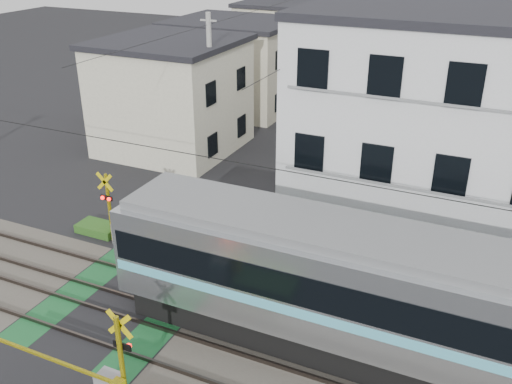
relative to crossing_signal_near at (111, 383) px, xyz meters
The scene contains 10 objects.
ground 4.53m from the crossing_signal_near, 125.29° to the left, with size 120.00×120.00×0.00m, color black.
track_bed 4.53m from the crossing_signal_near, 125.29° to the left, with size 120.00×120.00×0.14m.
crossing_signal_near is the anchor object (origin of this frame).
crossing_signal_far 8.95m from the crossing_signal_near, 125.29° to the left, with size 4.74×0.65×3.09m.
apartment_block 14.95m from the crossing_signal_near, 65.78° to the left, with size 10.20×8.36×9.30m.
houses_row 29.77m from the crossing_signal_near, 94.51° to the left, with size 22.07×31.35×6.80m.
catenary 5.84m from the crossing_signal_near, 47.20° to the left, with size 60.00×5.04×7.00m.
utility_poles 27.12m from the crossing_signal_near, 97.77° to the left, with size 7.90×42.00×8.00m.
pedestrian 38.81m from the crossing_signal_near, 91.94° to the left, with size 0.55×0.36×1.51m, color #2B3035.
weed_patches 3.70m from the crossing_signal_near, 103.09° to the left, with size 10.25×8.80×0.40m.
Camera 1 is at (11.07, -12.67, 11.94)m, focal length 40.00 mm.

